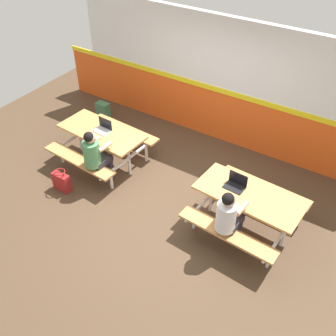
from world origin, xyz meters
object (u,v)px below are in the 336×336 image
(picnic_table_left, at_px, (102,138))
(backpack_dark, at_px, (103,112))
(picnic_table_right, at_px, (248,202))
(laptop_dark, at_px, (236,184))
(student_nearer, at_px, (95,154))
(student_further, at_px, (228,216))
(tote_bag_bright, at_px, (62,182))
(laptop_silver, at_px, (103,128))

(picnic_table_left, distance_m, backpack_dark, 1.60)
(picnic_table_right, relative_size, laptop_dark, 5.18)
(picnic_table_left, xyz_separation_m, student_nearer, (0.35, -0.58, 0.13))
(student_further, xyz_separation_m, tote_bag_bright, (-3.11, -0.39, -0.51))
(picnic_table_left, bearing_deg, student_further, -12.66)
(student_nearer, bearing_deg, laptop_dark, 11.80)
(student_further, distance_m, laptop_silver, 3.05)
(picnic_table_left, bearing_deg, laptop_dark, -1.33)
(backpack_dark, bearing_deg, picnic_table_left, -49.74)
(student_nearer, relative_size, tote_bag_bright, 2.81)
(student_nearer, bearing_deg, picnic_table_left, 120.90)
(picnic_table_right, xyz_separation_m, laptop_dark, (-0.27, 0.06, 0.21))
(student_nearer, xyz_separation_m, tote_bag_bright, (-0.46, -0.49, -0.51))
(picnic_table_left, xyz_separation_m, laptop_dark, (2.81, -0.07, 0.21))
(picnic_table_left, distance_m, tote_bag_bright, 1.14)
(laptop_silver, xyz_separation_m, laptop_dark, (2.79, -0.10, 0.00))
(picnic_table_left, distance_m, student_further, 3.07)
(laptop_dark, distance_m, backpack_dark, 4.06)
(student_further, distance_m, backpack_dark, 4.44)
(picnic_table_right, bearing_deg, laptop_silver, 177.07)
(laptop_dark, relative_size, backpack_dark, 0.76)
(picnic_table_right, distance_m, laptop_dark, 0.35)
(student_further, bearing_deg, laptop_dark, 106.40)
(picnic_table_left, bearing_deg, student_nearer, -59.10)
(laptop_silver, bearing_deg, student_further, -13.43)
(laptop_dark, height_order, backpack_dark, laptop_dark)
(laptop_silver, bearing_deg, student_nearer, -62.42)
(laptop_silver, bearing_deg, tote_bag_bright, -97.23)
(picnic_table_left, relative_size, student_nearer, 1.43)
(backpack_dark, bearing_deg, student_nearer, -52.57)
(laptop_silver, height_order, laptop_dark, same)
(student_nearer, distance_m, student_further, 2.65)
(laptop_dark, xyz_separation_m, tote_bag_bright, (-2.93, -1.00, -0.59))
(picnic_table_left, relative_size, laptop_silver, 5.18)
(student_further, relative_size, tote_bag_bright, 2.81)
(picnic_table_left, bearing_deg, backpack_dark, 130.26)
(picnic_table_left, height_order, laptop_dark, laptop_dark)
(student_nearer, relative_size, laptop_silver, 3.62)
(student_further, bearing_deg, tote_bag_bright, -172.78)
(picnic_table_right, xyz_separation_m, backpack_dark, (-4.09, 1.31, -0.36))
(student_nearer, distance_m, laptop_dark, 2.52)
(picnic_table_left, height_order, student_further, student_further)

